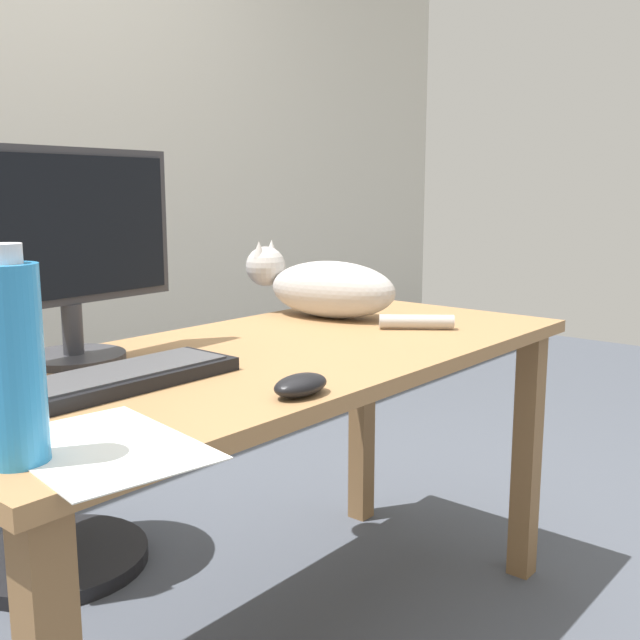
{
  "coord_description": "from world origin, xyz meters",
  "views": [
    {
      "loc": [
        -1.1,
        -1.06,
        1.04
      ],
      "look_at": [
        0.08,
        -0.06,
        0.77
      ],
      "focal_mm": 41.38,
      "sensor_mm": 36.0,
      "label": 1
    }
  ],
  "objects_px": {
    "monitor": "(68,247)",
    "office_chair": "(32,425)",
    "cat": "(324,287)",
    "computer_mouse": "(301,385)",
    "keyboard": "(115,379)",
    "water_bottle": "(12,362)"
  },
  "relations": [
    {
      "from": "monitor",
      "to": "office_chair",
      "type": "bearing_deg",
      "value": 71.43
    },
    {
      "from": "office_chair",
      "to": "cat",
      "type": "height_order",
      "value": "office_chair"
    },
    {
      "from": "monitor",
      "to": "computer_mouse",
      "type": "xyz_separation_m",
      "value": [
        0.1,
        -0.51,
        -0.21
      ]
    },
    {
      "from": "cat",
      "to": "office_chair",
      "type": "bearing_deg",
      "value": 133.72
    },
    {
      "from": "computer_mouse",
      "to": "keyboard",
      "type": "bearing_deg",
      "value": 119.87
    },
    {
      "from": "monitor",
      "to": "water_bottle",
      "type": "bearing_deg",
      "value": -128.46
    },
    {
      "from": "monitor",
      "to": "keyboard",
      "type": "distance_m",
      "value": 0.31
    },
    {
      "from": "cat",
      "to": "water_bottle",
      "type": "distance_m",
      "value": 1.13
    },
    {
      "from": "water_bottle",
      "to": "cat",
      "type": "bearing_deg",
      "value": 20.14
    },
    {
      "from": "cat",
      "to": "water_bottle",
      "type": "height_order",
      "value": "water_bottle"
    },
    {
      "from": "office_chair",
      "to": "keyboard",
      "type": "distance_m",
      "value": 0.83
    },
    {
      "from": "monitor",
      "to": "computer_mouse",
      "type": "height_order",
      "value": "monitor"
    },
    {
      "from": "office_chair",
      "to": "monitor",
      "type": "height_order",
      "value": "monitor"
    },
    {
      "from": "office_chair",
      "to": "water_bottle",
      "type": "xyz_separation_m",
      "value": [
        -0.52,
        -0.96,
        0.41
      ]
    },
    {
      "from": "office_chair",
      "to": "cat",
      "type": "bearing_deg",
      "value": -46.28
    },
    {
      "from": "office_chair",
      "to": "computer_mouse",
      "type": "bearing_deg",
      "value": -93.9
    },
    {
      "from": "office_chair",
      "to": "keyboard",
      "type": "xyz_separation_m",
      "value": [
        -0.23,
        -0.74,
        0.3
      ]
    },
    {
      "from": "keyboard",
      "to": "computer_mouse",
      "type": "height_order",
      "value": "computer_mouse"
    },
    {
      "from": "cat",
      "to": "computer_mouse",
      "type": "height_order",
      "value": "cat"
    },
    {
      "from": "water_bottle",
      "to": "computer_mouse",
      "type": "bearing_deg",
      "value": -8.53
    },
    {
      "from": "cat",
      "to": "computer_mouse",
      "type": "xyz_separation_m",
      "value": [
        -0.61,
        -0.46,
        -0.06
      ]
    },
    {
      "from": "keyboard",
      "to": "cat",
      "type": "relative_size",
      "value": 0.72
    }
  ]
}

